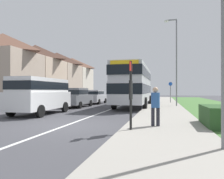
% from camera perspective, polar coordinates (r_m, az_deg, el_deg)
% --- Properties ---
extents(ground_plane, '(120.00, 120.00, 0.00)m').
position_cam_1_polar(ground_plane, '(9.81, -12.04, -9.24)').
color(ground_plane, '#424247').
extents(lane_marking_centre, '(0.14, 60.00, 0.01)m').
position_cam_1_polar(lane_marking_centre, '(17.33, -0.64, -5.31)').
color(lane_marking_centre, silver).
rests_on(lane_marking_centre, ground_plane).
extents(pavement_near_side, '(3.20, 68.00, 0.12)m').
position_cam_1_polar(pavement_near_side, '(14.83, 13.48, -5.94)').
color(pavement_near_side, '#9E998E').
rests_on(pavement_near_side, ground_plane).
extents(roadside_hedge, '(1.10, 2.49, 0.90)m').
position_cam_1_polar(roadside_hedge, '(9.86, 26.01, -6.54)').
color(roadside_hedge, '#2D5128').
rests_on(roadside_hedge, ground_plane).
extents(double_decker_bus, '(2.80, 10.68, 3.70)m').
position_cam_1_polar(double_decker_bus, '(20.34, 5.79, 1.47)').
color(double_decker_bus, '#BCBCC1').
rests_on(double_decker_bus, ground_plane).
extents(parked_van_white, '(2.11, 5.05, 2.31)m').
position_cam_1_polar(parked_van_white, '(14.73, -18.27, -0.87)').
color(parked_van_white, silver).
rests_on(parked_van_white, ground_plane).
extents(parked_car_grey, '(2.00, 4.38, 1.75)m').
position_cam_1_polar(parked_car_grey, '(20.12, -9.44, -1.89)').
color(parked_car_grey, slate).
rests_on(parked_car_grey, ground_plane).
extents(parked_car_silver, '(1.97, 4.29, 1.59)m').
position_cam_1_polar(parked_car_silver, '(25.12, -4.57, -1.74)').
color(parked_car_silver, '#B7B7BC').
rests_on(parked_car_silver, ground_plane).
extents(pedestrian_at_stop, '(0.34, 0.34, 1.67)m').
position_cam_1_polar(pedestrian_at_stop, '(8.82, 11.32, -3.87)').
color(pedestrian_at_stop, '#23232D').
rests_on(pedestrian_at_stop, ground_plane).
extents(bus_stop_sign, '(0.09, 0.52, 2.60)m').
position_cam_1_polar(bus_stop_sign, '(7.87, 4.95, -0.20)').
color(bus_stop_sign, black).
rests_on(bus_stop_sign, ground_plane).
extents(cycle_route_sign, '(0.44, 0.08, 2.52)m').
position_cam_1_polar(cycle_route_sign, '(26.35, 15.09, -0.47)').
color(cycle_route_sign, slate).
rests_on(cycle_route_sign, ground_plane).
extents(street_lamp_mid, '(1.14, 0.20, 8.10)m').
position_cam_1_polar(street_lamp_mid, '(21.02, 16.30, 8.17)').
color(street_lamp_mid, slate).
rests_on(street_lamp_mid, ground_plane).
extents(house_terrace_far_side, '(6.75, 24.70, 7.81)m').
position_cam_1_polar(house_terrace_far_side, '(34.41, -16.73, 3.72)').
color(house_terrace_far_side, tan).
rests_on(house_terrace_far_side, ground_plane).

